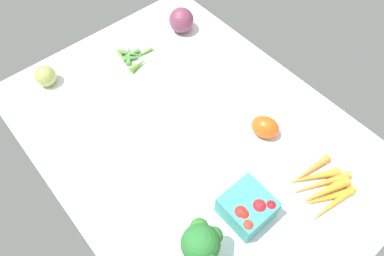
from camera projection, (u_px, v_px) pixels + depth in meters
tablecloth at (192, 134)px, 99.77cm from camera, size 104.00×76.00×2.00cm
carrot_bunch at (320, 188)px, 88.36cm from camera, size 13.85×18.00×2.77cm
okra_pile at (132, 57)px, 114.01cm from camera, size 11.93×11.29×1.94cm
roma_tomato at (265, 127)px, 96.29cm from camera, size 9.44×8.49×5.95cm
heirloom_tomato_green at (45, 76)px, 106.34cm from camera, size 6.41×6.41×6.41cm
broccoli_head at (202, 243)px, 74.13cm from camera, size 9.49×9.45×12.50cm
berry_basket at (248, 208)px, 82.68cm from camera, size 10.67×10.67×7.83cm
red_onion_near_basket at (181, 20)px, 118.94cm from camera, size 8.33×8.33×8.33cm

